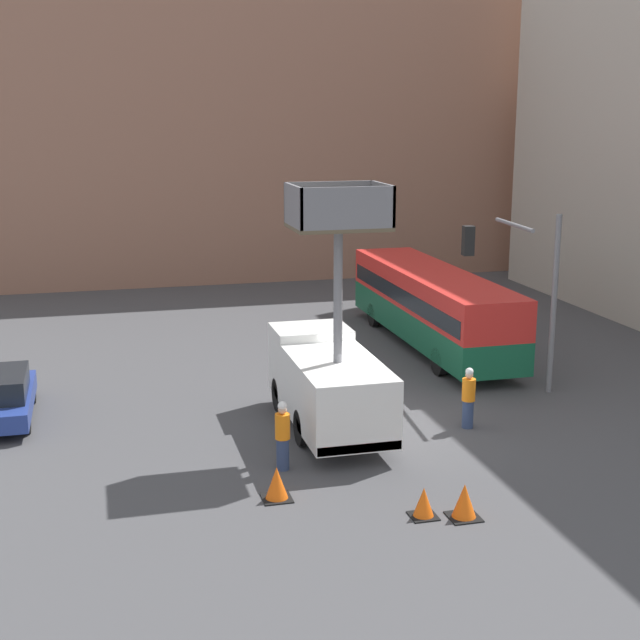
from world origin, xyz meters
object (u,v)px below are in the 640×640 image
city_bus (432,302)px  parked_car_curbside (0,396)px  traffic_light_pole (523,275)px  traffic_cone_near_truck (424,503)px  traffic_cone_far_side (464,502)px  road_worker_directing (468,398)px  traffic_cone_mid_road (277,484)px  road_worker_near_truck (283,436)px  utility_truck (328,376)px

city_bus → parked_car_curbside: city_bus is taller
traffic_light_pole → traffic_cone_near_truck: (-6.09, -7.60, -3.53)m
traffic_light_pole → traffic_cone_far_side: bearing=-123.6°
road_worker_directing → traffic_cone_mid_road: bearing=154.2°
road_worker_near_truck → parked_car_curbside: road_worker_near_truck is taller
parked_car_curbside → utility_truck: bearing=-19.2°
traffic_cone_near_truck → traffic_cone_far_side: 0.90m
city_bus → utility_truck: bearing=153.7°
traffic_cone_mid_road → parked_car_curbside: parked_car_curbside is taller
utility_truck → road_worker_directing: 4.04m
city_bus → road_worker_directing: size_ratio=6.64×
utility_truck → road_worker_near_truck: 3.16m
traffic_light_pole → utility_truck: bearing=-165.7°
city_bus → traffic_light_pole: (0.54, -6.17, 2.13)m
traffic_light_pole → traffic_cone_near_truck: size_ratio=8.28×
parked_car_curbside → road_worker_directing: bearing=-17.0°
traffic_cone_far_side → road_worker_directing: bearing=65.6°
utility_truck → city_bus: 10.01m
road_worker_near_truck → traffic_cone_mid_road: road_worker_near_truck is taller
road_worker_near_truck → traffic_cone_far_side: 4.99m
traffic_cone_near_truck → parked_car_curbside: bearing=136.9°
road_worker_directing → traffic_cone_near_truck: bearing=-176.8°
traffic_light_pole → road_worker_near_truck: bearing=-153.9°
road_worker_near_truck → parked_car_curbside: (-7.19, 5.62, -0.15)m
city_bus → traffic_light_pole: size_ratio=2.06×
road_worker_directing → traffic_cone_near_truck: (-3.27, -5.07, -0.56)m
traffic_light_pole → road_worker_directing: size_ratio=3.22×
utility_truck → traffic_cone_mid_road: 4.93m
road_worker_directing → utility_truck: bearing=114.2°
traffic_cone_mid_road → traffic_cone_far_side: traffic_cone_far_side is taller
road_worker_near_truck → traffic_cone_near_truck: 4.25m
city_bus → parked_car_curbside: 15.96m
road_worker_near_truck → traffic_cone_far_side: (3.33, -3.68, -0.52)m
utility_truck → road_worker_near_truck: size_ratio=3.89×
traffic_cone_mid_road → traffic_cone_far_side: 4.32m
traffic_cone_near_truck → parked_car_curbside: size_ratio=0.15×
utility_truck → traffic_cone_far_side: bearing=-76.5°
traffic_light_pole → parked_car_curbside: (-15.75, 1.43, -3.11)m
traffic_cone_near_truck → utility_truck: bearing=96.0°
road_worker_directing → parked_car_curbside: size_ratio=0.40×
city_bus → road_worker_near_truck: bearing=154.0°
road_worker_near_truck → traffic_cone_near_truck: road_worker_near_truck is taller
road_worker_near_truck → traffic_light_pole: bearing=143.7°
traffic_light_pole → road_worker_directing: traffic_light_pole is taller
parked_car_curbside → traffic_light_pole: bearing=-5.2°
traffic_cone_near_truck → traffic_cone_far_side: traffic_cone_far_side is taller
road_worker_directing → traffic_cone_near_truck: road_worker_directing is taller
road_worker_near_truck → traffic_cone_mid_road: bearing=11.0°
traffic_cone_far_side → traffic_cone_mid_road: bearing=152.5°
traffic_cone_mid_road → road_worker_near_truck: bearing=73.3°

